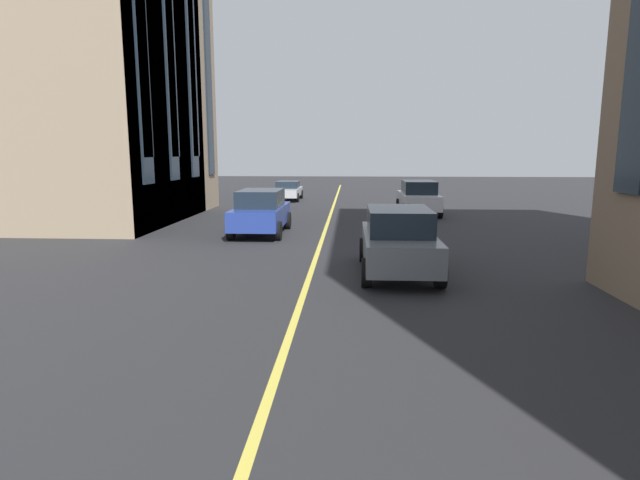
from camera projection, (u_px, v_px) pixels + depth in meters
lane_centre_line at (312, 268)px, 15.33m from camera, size 80.00×0.16×0.01m
car_white_parked_a at (419, 197)px, 28.45m from camera, size 4.70×2.14×1.88m
car_grey_parked_b at (398, 240)px, 14.49m from camera, size 4.70×2.14×1.88m
car_blue_far at (261, 211)px, 21.59m from camera, size 4.70×2.14×1.88m
car_silver_trailing at (288, 190)px, 37.24m from camera, size 4.40×1.95×1.37m
building_left_far at (76, 71)px, 25.99m from camera, size 13.25×11.01×15.04m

